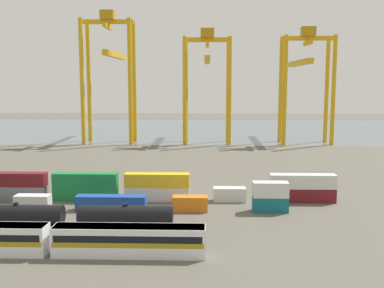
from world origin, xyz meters
The scene contains 21 objects.
ground_plane centered at (0.00, 40.00, 0.00)m, with size 420.00×420.00×0.00m, color #5B564C.
harbour_water centered at (0.00, 135.58, 0.00)m, with size 400.00×110.00×0.01m, color slate.
passenger_train centered at (-1.92, -23.71, 2.14)m, with size 40.00×3.14×3.90m.
freight_tank_row centered at (-10.08, -14.61, 2.10)m, with size 46.65×2.97×4.43m.
shipping_container_2 centered at (-12.16, -2.76, 1.30)m, with size 6.04×2.44×2.60m, color silver.
shipping_container_3 centered at (1.62, -2.76, 1.30)m, with size 12.10×2.44×2.60m, color #1C4299.
shipping_container_4 centered at (15.39, -2.76, 1.30)m, with size 6.04×2.44×2.60m, color orange.
shipping_container_5 centered at (29.17, -2.76, 1.30)m, with size 6.04×2.44×2.60m, color #146066.
shipping_container_6 centered at (29.17, -2.76, 3.90)m, with size 6.04×2.44×2.60m, color silver.
shipping_container_8 centered at (-18.15, 4.04, 1.30)m, with size 12.10×2.44×2.60m, color slate.
shipping_container_9 centered at (-18.15, 4.04, 3.90)m, with size 12.10×2.44×2.60m, color maroon.
shipping_container_10 centered at (-4.60, 4.04, 1.30)m, with size 12.10×2.44×2.60m, color #197538.
shipping_container_11 centered at (-4.60, 4.04, 3.90)m, with size 12.10×2.44×2.60m, color #197538.
shipping_container_12 centered at (8.95, 4.04, 1.30)m, with size 12.10×2.44×2.60m, color silver.
shipping_container_13 centered at (8.95, 4.04, 3.90)m, with size 12.10×2.44×2.60m, color gold.
shipping_container_14 centered at (22.50, 4.04, 1.30)m, with size 6.04×2.44×2.60m, color silver.
shipping_container_15 centered at (36.05, 4.04, 1.30)m, with size 12.10×2.44×2.60m, color maroon.
shipping_container_16 centered at (36.05, 4.04, 3.90)m, with size 12.10×2.44×2.60m, color silver.
gantry_crane_west centered at (-17.50, 91.53, 28.56)m, with size 18.76×38.64×47.65m.
gantry_crane_central centered at (18.40, 90.99, 25.36)m, with size 17.41×33.46×41.21m.
gantry_crane_east centered at (54.29, 91.92, 25.52)m, with size 18.59×39.42×41.65m.
Camera 1 is at (18.09, -80.29, 22.12)m, focal length 43.14 mm.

